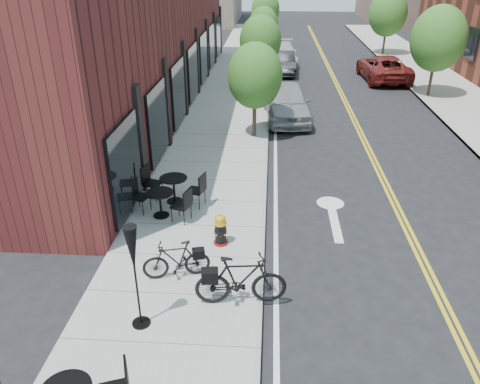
{
  "coord_description": "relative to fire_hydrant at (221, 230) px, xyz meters",
  "views": [
    {
      "loc": [
        0.03,
        -9.69,
        6.88
      ],
      "look_at": [
        -0.73,
        1.89,
        1.0
      ],
      "focal_mm": 35.0,
      "sensor_mm": 36.0,
      "label": 1
    }
  ],
  "objects": [
    {
      "name": "parked_car_far",
      "position": [
        8.06,
        19.22,
        0.22
      ],
      "size": [
        2.73,
        5.51,
        1.5
      ],
      "primitive_type": "imported",
      "rotation": [
        0.0,
        0.0,
        3.19
      ],
      "color": "maroon",
      "rests_on": "ground"
    },
    {
      "name": "parked_car_c",
      "position": [
        1.95,
        23.71,
        0.18
      ],
      "size": [
        2.08,
        4.95,
        1.43
      ],
      "primitive_type": "imported",
      "rotation": [
        0.0,
        0.0,
        0.02
      ],
      "color": "silver",
      "rests_on": "ground"
    },
    {
      "name": "patio_umbrella",
      "position": [
        -1.32,
        -3.11,
        1.26
      ],
      "size": [
        0.38,
        0.38,
        2.32
      ],
      "color": "black",
      "rests_on": "sidewalk_near"
    },
    {
      "name": "building_near",
      "position": [
        -5.35,
        13.39,
        2.97
      ],
      "size": [
        5.0,
        28.0,
        7.0
      ],
      "primitive_type": "cube",
      "color": "#4B1918",
      "rests_on": "ground"
    },
    {
      "name": "bicycle_left",
      "position": [
        -0.87,
        -1.49,
        0.06
      ],
      "size": [
        1.64,
        0.82,
        0.95
      ],
      "primitive_type": "imported",
      "rotation": [
        0.0,
        0.0,
        -1.32
      ],
      "color": "black",
      "rests_on": "sidewalk_near"
    },
    {
      "name": "tree_near_b",
      "position": [
        0.55,
        16.39,
        2.18
      ],
      "size": [
        2.3,
        2.3,
        3.98
      ],
      "color": "#382B1E",
      "rests_on": "sidewalk_near"
    },
    {
      "name": "sidewalk_near",
      "position": [
        -0.85,
        9.39,
        -0.47
      ],
      "size": [
        4.0,
        70.0,
        0.12
      ],
      "primitive_type": "cube",
      "color": "#9E9B93",
      "rests_on": "ground"
    },
    {
      "name": "tree_far_b",
      "position": [
        9.75,
        15.39,
        2.52
      ],
      "size": [
        2.8,
        2.8,
        4.62
      ],
      "color": "#382B1E",
      "rests_on": "sidewalk_far"
    },
    {
      "name": "bistro_set_b",
      "position": [
        -1.65,
        2.24,
        0.12
      ],
      "size": [
        1.99,
        1.04,
        1.05
      ],
      "rotation": [
        0.0,
        0.0,
        -0.28
      ],
      "color": "black",
      "rests_on": "sidewalk_near"
    },
    {
      "name": "bicycle_right",
      "position": [
        0.68,
        -2.31,
        0.18
      ],
      "size": [
        2.03,
        0.77,
        1.19
      ],
      "primitive_type": "imported",
      "rotation": [
        0.0,
        0.0,
        1.68
      ],
      "color": "black",
      "rests_on": "sidewalk_near"
    },
    {
      "name": "tree_near_a",
      "position": [
        0.55,
        8.39,
        2.07
      ],
      "size": [
        2.2,
        2.2,
        3.81
      ],
      "color": "#382B1E",
      "rests_on": "sidewalk_near"
    },
    {
      "name": "fire_hydrant",
      "position": [
        0.0,
        0.0,
        0.0
      ],
      "size": [
        0.41,
        0.41,
        0.87
      ],
      "rotation": [
        0.0,
        0.0,
        0.1
      ],
      "color": "maroon",
      "rests_on": "sidewalk_near"
    },
    {
      "name": "tree_far_c",
      "position": [
        9.75,
        27.39,
        2.52
      ],
      "size": [
        2.8,
        2.8,
        4.62
      ],
      "color": "#382B1E",
      "rests_on": "sidewalk_far"
    },
    {
      "name": "tree_near_c",
      "position": [
        0.55,
        24.39,
        2.0
      ],
      "size": [
        2.1,
        2.1,
        3.67
      ],
      "color": "#382B1E",
      "rests_on": "sidewalk_near"
    },
    {
      "name": "parked_car_b",
      "position": [
        1.95,
        20.63,
        0.15
      ],
      "size": [
        1.59,
        4.17,
        1.36
      ],
      "primitive_type": "imported",
      "rotation": [
        0.0,
        0.0,
        0.04
      ],
      "color": "black",
      "rests_on": "ground"
    },
    {
      "name": "ground",
      "position": [
        1.15,
        -0.61,
        -0.53
      ],
      "size": [
        120.0,
        120.0,
        0.0
      ],
      "primitive_type": "plane",
      "color": "black",
      "rests_on": "ground"
    },
    {
      "name": "bistro_set_c",
      "position": [
        -1.87,
        1.34,
        0.09
      ],
      "size": [
        1.89,
        1.07,
        1.0
      ],
      "rotation": [
        0.0,
        0.0,
        -0.35
      ],
      "color": "black",
      "rests_on": "sidewalk_near"
    },
    {
      "name": "tree_near_d",
      "position": [
        0.55,
        32.39,
        2.26
      ],
      "size": [
        2.4,
        2.4,
        4.11
      ],
      "color": "#382B1E",
      "rests_on": "sidewalk_near"
    },
    {
      "name": "parked_car_a",
      "position": [
        1.95,
        10.99,
        0.3
      ],
      "size": [
        2.35,
        5.0,
        1.65
      ],
      "primitive_type": "imported",
      "rotation": [
        0.0,
        0.0,
        0.08
      ],
      "color": "#919398",
      "rests_on": "ground"
    }
  ]
}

